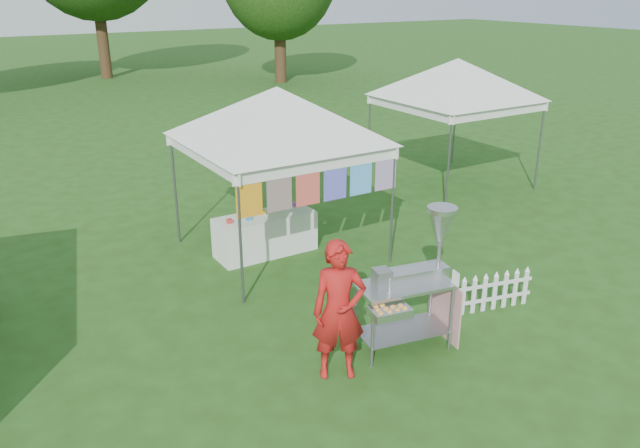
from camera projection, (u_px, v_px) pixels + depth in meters
ground at (400, 338)px, 8.67m from camera, size 120.00×120.00×0.00m
canopy_main at (277, 87)px, 10.36m from camera, size 4.24×4.24×3.45m
canopy_right at (458, 59)px, 14.25m from camera, size 4.24×4.24×3.45m
donut_cart at (420, 269)px, 8.10m from camera, size 1.51×0.93×1.93m
vendor at (339, 311)px, 7.54m from camera, size 0.78×0.67×1.80m
picket_fence at (495, 292)px, 9.32m from camera, size 1.23×0.31×0.56m
display_table at (265, 234)px, 11.26m from camera, size 1.80×0.70×0.73m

